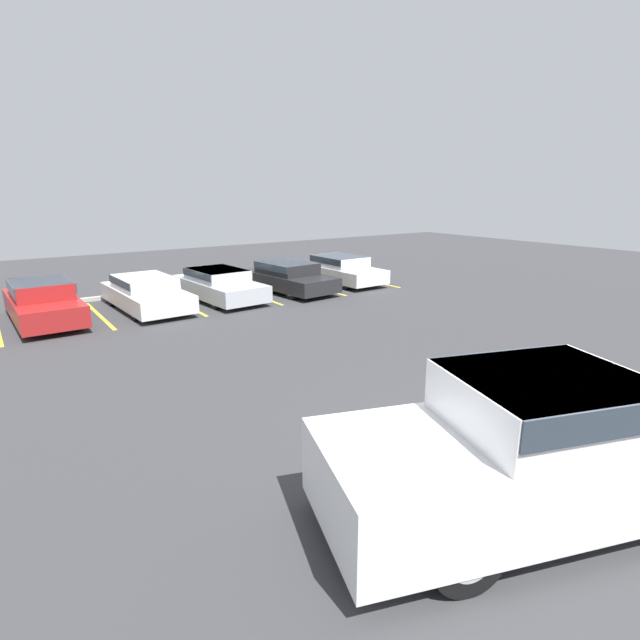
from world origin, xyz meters
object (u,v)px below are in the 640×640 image
(parked_sedan_a, at_px, (43,300))
(parked_sedan_b, at_px, (146,292))
(parked_sedan_e, at_px, (341,269))
(wheel_stop_curb, at_px, (99,298))
(parked_sedan_c, at_px, (218,284))
(pickup_truck, at_px, (561,444))
(parked_sedan_d, at_px, (288,276))

(parked_sedan_a, xyz_separation_m, parked_sedan_b, (3.09, -0.09, -0.08))
(parked_sedan_a, bearing_deg, parked_sedan_e, 88.64)
(parked_sedan_e, height_order, wheel_stop_curb, parked_sedan_e)
(parked_sedan_c, height_order, parked_sedan_e, parked_sedan_e)
(parked_sedan_a, distance_m, wheel_stop_curb, 3.20)
(parked_sedan_a, distance_m, parked_sedan_c, 5.73)
(wheel_stop_curb, bearing_deg, parked_sedan_e, -13.77)
(parked_sedan_e, bearing_deg, parked_sedan_c, -90.17)
(pickup_truck, distance_m, parked_sedan_b, 14.16)
(parked_sedan_c, bearing_deg, parked_sedan_a, -95.14)
(wheel_stop_curb, bearing_deg, parked_sedan_d, -21.61)
(parked_sedan_c, bearing_deg, parked_sedan_d, 83.08)
(parked_sedan_d, bearing_deg, parked_sedan_b, -97.13)
(parked_sedan_d, height_order, wheel_stop_curb, parked_sedan_d)
(parked_sedan_a, relative_size, wheel_stop_curb, 2.61)
(parked_sedan_a, distance_m, parked_sedan_e, 11.49)
(parked_sedan_a, xyz_separation_m, parked_sedan_d, (8.64, -0.22, -0.05))
(parked_sedan_a, bearing_deg, parked_sedan_c, 87.40)
(parked_sedan_d, distance_m, parked_sedan_e, 2.87)
(parked_sedan_b, xyz_separation_m, parked_sedan_c, (2.64, 0.00, 0.01))
(parked_sedan_c, relative_size, wheel_stop_curb, 2.62)
(parked_sedan_c, height_order, parked_sedan_d, parked_sedan_d)
(parked_sedan_d, bearing_deg, pickup_truck, -23.53)
(parked_sedan_d, relative_size, parked_sedan_e, 1.05)
(pickup_truck, bearing_deg, parked_sedan_e, 81.30)
(parked_sedan_c, bearing_deg, parked_sedan_b, -94.24)
(parked_sedan_e, relative_size, wheel_stop_curb, 2.50)
(pickup_truck, xyz_separation_m, parked_sedan_a, (-4.16, 14.21, -0.25))
(parked_sedan_d, bearing_deg, wheel_stop_curb, -117.39)
(parked_sedan_b, bearing_deg, parked_sedan_c, 87.36)
(parked_sedan_c, relative_size, parked_sedan_d, 1.00)
(parked_sedan_c, xyz_separation_m, parked_sedan_e, (5.76, 0.17, 0.02))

